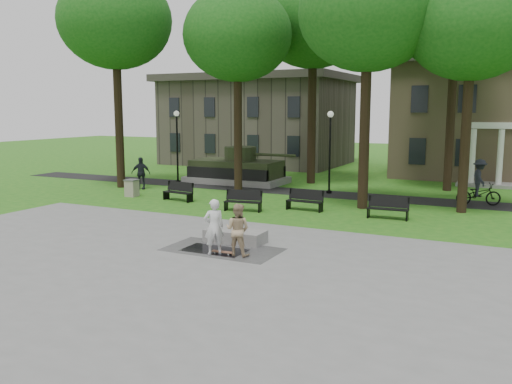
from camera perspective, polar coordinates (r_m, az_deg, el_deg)
ground at (r=20.82m, az=-4.55°, el=-4.73°), size 120.00×120.00×0.00m
plaza at (r=16.87m, az=-13.34°, el=-8.13°), size 22.00×16.00×0.02m
footpath at (r=31.54m, az=6.65°, el=-0.15°), size 44.00×2.60×0.01m
building_left at (r=48.83m, az=0.21°, el=7.27°), size 15.00×10.00×7.20m
tree_0 at (r=34.99m, az=-14.61°, el=16.99°), size 6.80×6.80×12.97m
tree_1 at (r=31.88m, az=-1.96°, el=16.14°), size 6.20×6.20×11.63m
tree_2 at (r=27.16m, az=11.72°, el=18.04°), size 6.60×6.60×12.16m
tree_3 at (r=27.25m, az=21.80°, el=16.06°), size 6.00×6.00×11.19m
tree_4 at (r=36.04m, az=6.05°, el=17.54°), size 7.20×7.20×13.50m
tree_5 at (r=34.45m, az=20.29°, el=16.26°), size 6.40×6.40×12.44m
lamp_left at (r=36.07m, az=-8.31°, el=5.38°), size 0.36×0.36×4.73m
lamp_mid at (r=31.35m, az=7.79°, el=4.91°), size 0.36×0.36×4.73m
tank_monument at (r=35.84m, az=-2.02°, el=2.34°), size 7.45×3.40×2.40m
puddle at (r=18.82m, az=-4.40°, el=-6.12°), size 2.20×1.20×0.00m
concrete_block at (r=19.84m, az=-2.20°, el=-4.65°), size 2.21×1.02×0.45m
skateboard at (r=18.35m, az=-3.54°, el=-6.39°), size 0.79×0.24×0.07m
skateboarder at (r=18.09m, az=-4.45°, el=-3.67°), size 0.81×0.79×1.88m
friend_watching at (r=17.92m, az=-1.95°, el=-3.97°), size 0.88×0.70×1.75m
pedestrian_walker at (r=33.68m, az=-12.04°, el=1.95°), size 1.24×0.89×1.96m
cyclist at (r=29.57m, az=22.41°, el=0.53°), size 2.31×1.43×2.35m
park_bench_0 at (r=29.11m, az=-8.13°, el=0.12°), size 1.85×0.80×1.00m
park_bench_1 at (r=25.90m, az=-1.30°, el=-0.86°), size 1.85×0.82×1.00m
park_bench_2 at (r=26.15m, az=5.20°, el=-0.80°), size 1.82×0.61×1.00m
park_bench_3 at (r=24.75m, az=13.75°, el=-1.56°), size 1.82×0.60×1.00m
trash_bin at (r=30.98m, az=-12.94°, el=0.43°), size 0.69×0.69×0.96m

